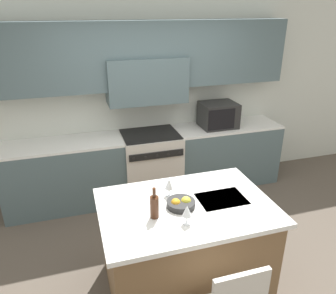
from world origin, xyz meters
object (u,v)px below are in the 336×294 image
Objects in this scene: range_stove at (151,164)px; wine_glass_far at (169,184)px; microwave at (218,115)px; wine_glass_near at (187,211)px; wine_bottle at (154,206)px; fruit_bowl at (181,203)px.

wine_glass_far is at bearing -97.70° from range_stove.
wine_glass_far is at bearing -127.71° from microwave.
wine_glass_far is at bearing 91.38° from wine_glass_near.
range_stove is 5.33× the size of wine_glass_near.
wine_glass_near and wine_glass_far have the same top height.
wine_bottle reaches higher than range_stove.
wine_bottle is (-0.43, -1.88, 0.56)m from range_stove.
wine_glass_near is (-1.23, -2.06, -0.07)m from microwave.
wine_glass_near is at bearing -95.69° from range_stove.
wine_glass_far is 0.23m from fruit_bowl.
microwave is at bearing 59.16° from wine_glass_near.
microwave is 2.40m from wine_glass_near.
fruit_bowl is (0.27, 0.09, -0.07)m from wine_bottle.
microwave is 2.00× the size of fruit_bowl.
wine_bottle is 0.29m from fruit_bowl.
fruit_bowl is (-0.17, -1.79, 0.48)m from range_stove.
wine_glass_near is at bearing -35.78° from wine_bottle.
wine_glass_near reaches higher than fruit_bowl.
microwave is 2.39m from wine_bottle.
range_stove is at bearing -178.96° from microwave.
wine_glass_near is 0.27m from fruit_bowl.
wine_bottle is at bearing -126.95° from wine_glass_far.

